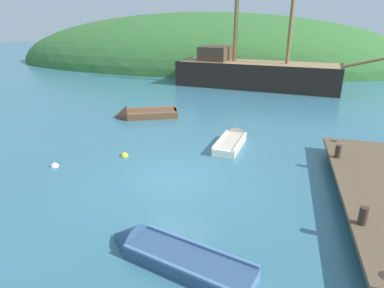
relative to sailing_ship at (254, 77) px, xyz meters
The scene contains 8 objects.
ground_plane 17.22m from the sailing_ship, 93.85° to the right, with size 120.00×120.00×0.00m, color teal.
shore_hill 14.53m from the sailing_ship, 119.58° to the left, with size 47.86×20.73×11.83m, color #387033.
sailing_ship is the anchor object (origin of this frame).
rowboat_outer_left 21.01m from the sailing_ship, 90.22° to the right, with size 3.76×1.84×0.91m.
rowboat_center 11.74m from the sailing_ship, 116.48° to the right, with size 3.61×2.54×1.19m.
rowboat_portside 13.38m from the sailing_ship, 88.86° to the right, with size 1.17×3.05×0.88m.
buoy_white 18.31m from the sailing_ship, 108.21° to the right, with size 0.30×0.30×0.30m, color white.
buoy_yellow 16.23m from the sailing_ship, 103.11° to the right, with size 0.31×0.31×0.31m, color yellow.
Camera 1 is at (3.20, -9.51, 5.07)m, focal length 30.71 mm.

